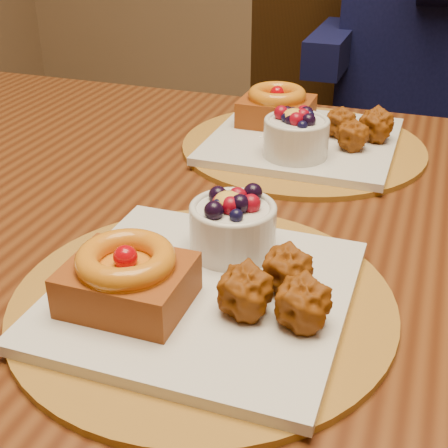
# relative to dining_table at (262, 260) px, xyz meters

# --- Properties ---
(dining_table) EXTENTS (1.60, 0.90, 0.76)m
(dining_table) POSITION_rel_dining_table_xyz_m (0.00, 0.00, 0.00)
(dining_table) COLOR #3E1B0B
(dining_table) RESTS_ON ground
(place_setting_near) EXTENTS (0.38, 0.38, 0.09)m
(place_setting_near) POSITION_rel_dining_table_xyz_m (-0.00, -0.21, 0.10)
(place_setting_near) COLOR brown
(place_setting_near) RESTS_ON dining_table
(place_setting_far) EXTENTS (0.38, 0.38, 0.09)m
(place_setting_far) POSITION_rel_dining_table_xyz_m (-0.00, 0.21, 0.10)
(place_setting_far) COLOR brown
(place_setting_far) RESTS_ON dining_table
(chair_far) EXTENTS (0.51, 0.51, 0.92)m
(chair_far) POSITION_rel_dining_table_xyz_m (-0.10, 0.97, -0.17)
(chair_far) COLOR black
(chair_far) RESTS_ON ground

